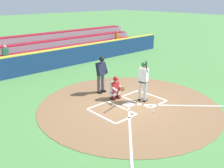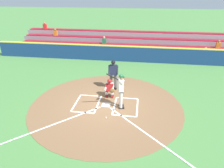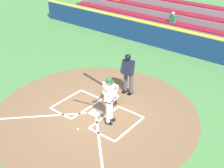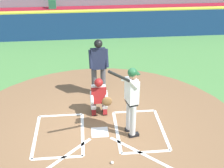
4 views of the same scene
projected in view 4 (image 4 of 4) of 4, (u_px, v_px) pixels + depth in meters
The scene contains 9 objects.
ground_plane at pixel (100, 133), 8.17m from camera, with size 120.00×120.00×0.00m, color #4C8442.
dirt_circle at pixel (100, 132), 8.17m from camera, with size 8.00×8.00×0.01m, color brown.
home_plate_and_chalk at pixel (102, 154), 7.39m from camera, with size 7.93×4.91×0.01m.
batter at pixel (131, 97), 7.61m from camera, with size 0.85×0.87×2.13m.
catcher at pixel (99, 96), 8.71m from camera, with size 0.59×0.60×1.13m.
plate_umpire at pixel (98, 64), 9.44m from camera, with size 0.60×0.44×1.86m.
baseball at pixel (112, 163), 7.10m from camera, with size 0.07×0.07×0.07m, color white.
backstop_wall at pixel (89, 24), 14.49m from camera, with size 22.00×0.36×1.31m.
bleacher_stand at pixel (88, 9), 16.85m from camera, with size 20.00×3.40×2.55m.
Camera 4 is at (0.33, 6.66, 4.90)m, focal length 50.29 mm.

